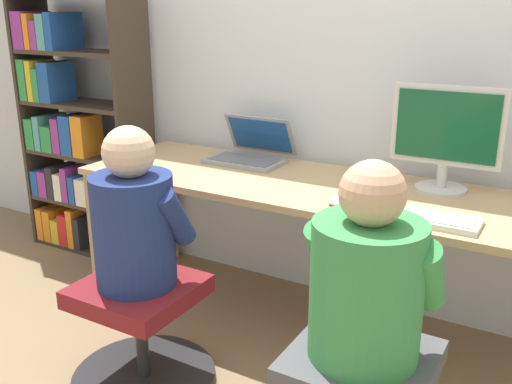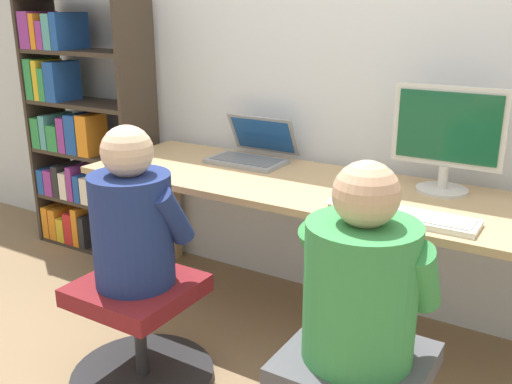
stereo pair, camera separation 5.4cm
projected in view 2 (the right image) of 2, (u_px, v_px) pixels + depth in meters
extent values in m
plane|color=#846B4C|center=(278.00, 364.00, 2.41)|extent=(14.00, 14.00, 0.00)
cube|color=silver|center=(360.00, 39.00, 2.61)|extent=(10.00, 0.05, 2.60)
cube|color=tan|center=(318.00, 188.00, 2.47)|extent=(2.20, 0.67, 0.03)
cube|color=#9C7D56|center=(99.00, 237.00, 2.87)|extent=(0.05, 0.05, 0.68)
cube|color=#9C7D56|center=(174.00, 204.00, 3.35)|extent=(0.05, 0.05, 0.68)
cylinder|color=beige|center=(442.00, 190.00, 2.37)|extent=(0.21, 0.21, 0.01)
cylinder|color=beige|center=(443.00, 177.00, 2.35)|extent=(0.04, 0.04, 0.10)
cube|color=beige|center=(448.00, 127.00, 2.29)|extent=(0.45, 0.02, 0.33)
cube|color=#144C2D|center=(448.00, 127.00, 2.28)|extent=(0.40, 0.01, 0.28)
cube|color=gray|center=(246.00, 161.00, 2.80)|extent=(0.37, 0.22, 0.02)
cube|color=slate|center=(246.00, 159.00, 2.79)|extent=(0.33, 0.17, 0.00)
cube|color=gray|center=(263.00, 134.00, 2.89)|extent=(0.37, 0.11, 0.20)
cube|color=#19478C|center=(263.00, 135.00, 2.89)|extent=(0.33, 0.09, 0.17)
cube|color=silver|center=(413.00, 218.00, 2.05)|extent=(0.46, 0.16, 0.02)
cube|color=#BAB8AD|center=(413.00, 214.00, 2.04)|extent=(0.42, 0.12, 0.00)
ellipsoid|color=silver|center=(337.00, 201.00, 2.21)|extent=(0.07, 0.10, 0.03)
cube|color=#4C4C51|center=(355.00, 365.00, 1.73)|extent=(0.42, 0.42, 0.07)
cylinder|color=#262628|center=(143.00, 376.00, 2.31)|extent=(0.57, 0.57, 0.04)
cylinder|color=#262628|center=(140.00, 336.00, 2.25)|extent=(0.05, 0.05, 0.33)
cube|color=maroon|center=(137.00, 290.00, 2.19)|extent=(0.42, 0.42, 0.07)
cylinder|color=#388C47|center=(360.00, 292.00, 1.65)|extent=(0.33, 0.33, 0.43)
sphere|color=tan|center=(366.00, 194.00, 1.56)|extent=(0.19, 0.19, 0.19)
cylinder|color=#388C47|center=(321.00, 253.00, 1.76)|extent=(0.09, 0.20, 0.25)
cylinder|color=#388C47|center=(422.00, 277.00, 1.60)|extent=(0.09, 0.20, 0.25)
cylinder|color=navy|center=(133.00, 230.00, 2.11)|extent=(0.30, 0.30, 0.43)
sphere|color=beige|center=(127.00, 151.00, 2.02)|extent=(0.19, 0.19, 0.19)
cylinder|color=navy|center=(115.00, 203.00, 2.21)|extent=(0.08, 0.19, 0.24)
cylinder|color=navy|center=(173.00, 216.00, 2.07)|extent=(0.08, 0.19, 0.24)
cube|color=#382D23|center=(47.00, 122.00, 3.58)|extent=(0.02, 0.29, 1.51)
cube|color=#382D23|center=(140.00, 136.00, 3.19)|extent=(0.02, 0.29, 1.51)
cube|color=#382D23|center=(101.00, 244.00, 3.61)|extent=(0.76, 0.28, 0.02)
cube|color=#382D23|center=(97.00, 199.00, 3.52)|extent=(0.76, 0.28, 0.02)
cube|color=#382D23|center=(93.00, 153.00, 3.43)|extent=(0.76, 0.28, 0.02)
cube|color=#382D23|center=(88.00, 104.00, 3.34)|extent=(0.76, 0.28, 0.02)
cube|color=#382D23|center=(84.00, 52.00, 3.25)|extent=(0.76, 0.28, 0.02)
cube|color=orange|center=(58.00, 218.00, 3.72)|extent=(0.05, 0.21, 0.20)
cube|color=orange|center=(67.00, 220.00, 3.70)|extent=(0.06, 0.24, 0.20)
cube|color=gold|center=(71.00, 227.00, 3.65)|extent=(0.06, 0.18, 0.15)
cube|color=red|center=(78.00, 226.00, 3.60)|extent=(0.07, 0.17, 0.20)
cube|color=orange|center=(89.00, 223.00, 3.59)|extent=(0.05, 0.24, 0.24)
cube|color=#262628|center=(95.00, 228.00, 3.56)|extent=(0.04, 0.23, 0.20)
cube|color=#1E4C9E|center=(51.00, 179.00, 3.62)|extent=(0.06, 0.17, 0.16)
cube|color=#8C338C|center=(60.00, 180.00, 3.59)|extent=(0.07, 0.19, 0.16)
cube|color=#262628|center=(67.00, 179.00, 3.55)|extent=(0.05, 0.20, 0.20)
cube|color=silver|center=(75.00, 183.00, 3.53)|extent=(0.06, 0.20, 0.16)
cube|color=#8C338C|center=(80.00, 182.00, 3.48)|extent=(0.05, 0.18, 0.21)
cube|color=#1E4C9E|center=(87.00, 187.00, 3.46)|extent=(0.05, 0.17, 0.16)
cube|color=silver|center=(97.00, 188.00, 3.43)|extent=(0.08, 0.20, 0.16)
cube|color=#2D8C47|center=(51.00, 130.00, 3.55)|extent=(0.07, 0.25, 0.18)
cube|color=teal|center=(57.00, 130.00, 3.50)|extent=(0.05, 0.22, 0.21)
cube|color=#2D8C47|center=(64.00, 136.00, 3.46)|extent=(0.09, 0.19, 0.15)
cube|color=#8C338C|center=(73.00, 133.00, 3.41)|extent=(0.06, 0.19, 0.21)
cube|color=#1E4C9E|center=(82.00, 133.00, 3.36)|extent=(0.09, 0.19, 0.23)
cube|color=orange|center=(92.00, 135.00, 3.31)|extent=(0.09, 0.17, 0.24)
cube|color=#2D8C47|center=(39.00, 79.00, 3.42)|extent=(0.06, 0.17, 0.24)
cube|color=gold|center=(48.00, 79.00, 3.40)|extent=(0.04, 0.19, 0.23)
cube|color=#2D8C47|center=(52.00, 84.00, 3.37)|extent=(0.05, 0.17, 0.19)
cube|color=#1E4C9E|center=(63.00, 81.00, 3.35)|extent=(0.09, 0.20, 0.23)
cube|color=#8C338C|center=(39.00, 30.00, 3.35)|extent=(0.09, 0.22, 0.21)
cube|color=orange|center=(44.00, 31.00, 3.30)|extent=(0.04, 0.18, 0.20)
cube|color=#8C338C|center=(52.00, 35.00, 3.28)|extent=(0.05, 0.18, 0.16)
cube|color=teal|center=(58.00, 32.00, 3.24)|extent=(0.06, 0.18, 0.20)
cube|color=#1E4C9E|center=(70.00, 31.00, 3.23)|extent=(0.05, 0.24, 0.21)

